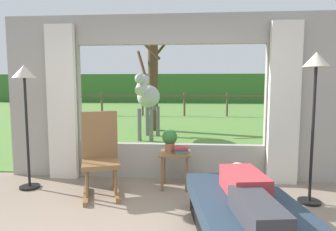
{
  "coord_description": "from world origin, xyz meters",
  "views": [
    {
      "loc": [
        0.33,
        -2.32,
        1.48
      ],
      "look_at": [
        0.0,
        1.8,
        1.05
      ],
      "focal_mm": 31.41,
      "sensor_mm": 36.0,
      "label": 1
    }
  ],
  "objects": [
    {
      "name": "distant_hill_ridge",
      "position": [
        0.0,
        23.0,
        1.2
      ],
      "size": [
        36.0,
        2.0,
        2.4
      ],
      "primitive_type": "cube",
      "color": "#396C2E",
      "rests_on": "ground_plane"
    },
    {
      "name": "reclining_person",
      "position": [
        0.84,
        0.31,
        0.52
      ],
      "size": [
        0.42,
        1.44,
        0.22
      ],
      "rotation": [
        0.0,
        0.0,
        0.15
      ],
      "color": "#B23338",
      "rests_on": "recliner_sofa"
    },
    {
      "name": "book_stack",
      "position": [
        0.19,
        1.76,
        0.56
      ],
      "size": [
        0.22,
        0.16,
        0.09
      ],
      "color": "#337247",
      "rests_on": "side_table"
    },
    {
      "name": "recliner_sofa",
      "position": [
        0.84,
        0.36,
        0.22
      ],
      "size": [
        1.14,
        1.81,
        0.42
      ],
      "rotation": [
        0.0,
        0.0,
        0.15
      ],
      "color": "black",
      "rests_on": "ground_plane"
    },
    {
      "name": "rocking_chair",
      "position": [
        -0.9,
        1.5,
        0.55
      ],
      "size": [
        0.65,
        0.79,
        1.12
      ],
      "rotation": [
        0.0,
        0.0,
        0.33
      ],
      "color": "brown",
      "rests_on": "ground_plane"
    },
    {
      "name": "horse",
      "position": [
        -0.84,
        5.54,
        1.16
      ],
      "size": [
        0.67,
        1.82,
        1.73
      ],
      "rotation": [
        0.0,
        0.0,
        3.05
      ],
      "color": "#B2B2AD",
      "rests_on": "outdoor_pasture_lawn"
    },
    {
      "name": "side_table",
      "position": [
        0.1,
        1.81,
        0.43
      ],
      "size": [
        0.44,
        0.44,
        0.52
      ],
      "color": "brown",
      "rests_on": "ground_plane"
    },
    {
      "name": "curtain_panel_left",
      "position": [
        -1.69,
        2.12,
        1.2
      ],
      "size": [
        0.44,
        0.1,
        2.4
      ],
      "primitive_type": "cube",
      "color": "silver",
      "rests_on": "ground_plane"
    },
    {
      "name": "pasture_tree",
      "position": [
        -0.92,
        7.06,
        1.49
      ],
      "size": [
        1.31,
        1.3,
        3.27
      ],
      "color": "#4C3823",
      "rests_on": "outdoor_pasture_lawn"
    },
    {
      "name": "curtain_panel_right",
      "position": [
        1.69,
        2.12,
        1.2
      ],
      "size": [
        0.44,
        0.1,
        2.4
      ],
      "primitive_type": "cube",
      "color": "silver",
      "rests_on": "ground_plane"
    },
    {
      "name": "potted_plant",
      "position": [
        0.02,
        1.87,
        0.7
      ],
      "size": [
        0.22,
        0.22,
        0.32
      ],
      "color": "#9E6042",
      "rests_on": "side_table"
    },
    {
      "name": "floor_lamp_right",
      "position": [
        1.82,
        1.39,
        1.51
      ],
      "size": [
        0.32,
        0.32,
        1.87
      ],
      "color": "black",
      "rests_on": "ground_plane"
    },
    {
      "name": "pasture_fence_line",
      "position": [
        0.0,
        11.59,
        0.74
      ],
      "size": [
        16.1,
        0.1,
        1.1
      ],
      "color": "brown",
      "rests_on": "outdoor_pasture_lawn"
    },
    {
      "name": "floor_lamp_left",
      "position": [
        -1.99,
        1.62,
        1.42
      ],
      "size": [
        0.32,
        0.32,
        1.76
      ],
      "color": "black",
      "rests_on": "ground_plane"
    },
    {
      "name": "back_wall_with_window",
      "position": [
        0.0,
        2.26,
        1.25
      ],
      "size": [
        5.2,
        0.12,
        2.55
      ],
      "color": "#9E998E",
      "rests_on": "ground_plane"
    },
    {
      "name": "outdoor_pasture_lawn",
      "position": [
        0.0,
        13.16,
        0.01
      ],
      "size": [
        36.0,
        21.68,
        0.02
      ],
      "primitive_type": "cube",
      "color": "#568438",
      "rests_on": "ground_plane"
    }
  ]
}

